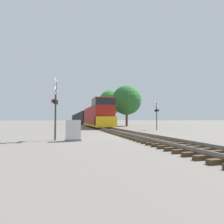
{
  "coord_description": "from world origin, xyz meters",
  "views": [
    {
      "loc": [
        -5.62,
        -13.76,
        1.41
      ],
      "look_at": [
        0.04,
        6.72,
        2.3
      ],
      "focal_mm": 28.0,
      "sensor_mm": 36.0,
      "label": 1
    }
  ],
  "objects_px": {
    "crossing_signal_far": "(157,112)",
    "relay_cabinet": "(73,131)",
    "crossing_signal_near": "(55,104)",
    "freight_train": "(81,118)",
    "tree_mid_background": "(111,102)",
    "tree_far_right": "(127,100)"
  },
  "relations": [
    {
      "from": "freight_train",
      "to": "tree_mid_background",
      "type": "bearing_deg",
      "value": -61.79
    },
    {
      "from": "relay_cabinet",
      "to": "tree_mid_background",
      "type": "relative_size",
      "value": 0.14
    },
    {
      "from": "crossing_signal_near",
      "to": "relay_cabinet",
      "type": "relative_size",
      "value": 3.08
    },
    {
      "from": "tree_far_right",
      "to": "freight_train",
      "type": "bearing_deg",
      "value": 106.35
    },
    {
      "from": "crossing_signal_far",
      "to": "crossing_signal_near",
      "type": "bearing_deg",
      "value": 130.21
    },
    {
      "from": "relay_cabinet",
      "to": "tree_mid_background",
      "type": "bearing_deg",
      "value": 71.01
    },
    {
      "from": "freight_train",
      "to": "crossing_signal_far",
      "type": "height_order",
      "value": "freight_train"
    },
    {
      "from": "crossing_signal_far",
      "to": "relay_cabinet",
      "type": "relative_size",
      "value": 2.82
    },
    {
      "from": "freight_train",
      "to": "tree_far_right",
      "type": "relative_size",
      "value": 8.78
    },
    {
      "from": "freight_train",
      "to": "relay_cabinet",
      "type": "bearing_deg",
      "value": -96.1
    },
    {
      "from": "crossing_signal_far",
      "to": "tree_far_right",
      "type": "bearing_deg",
      "value": 3.16
    },
    {
      "from": "freight_train",
      "to": "relay_cabinet",
      "type": "relative_size",
      "value": 54.82
    },
    {
      "from": "tree_far_right",
      "to": "tree_mid_background",
      "type": "xyz_separation_m",
      "value": [
        -0.31,
        11.54,
        0.67
      ]
    },
    {
      "from": "freight_train",
      "to": "tree_far_right",
      "type": "bearing_deg",
      "value": -73.65
    },
    {
      "from": "freight_train",
      "to": "crossing_signal_far",
      "type": "relative_size",
      "value": 19.45
    },
    {
      "from": "crossing_signal_far",
      "to": "relay_cabinet",
      "type": "distance_m",
      "value": 14.93
    },
    {
      "from": "tree_far_right",
      "to": "tree_mid_background",
      "type": "bearing_deg",
      "value": 91.53
    },
    {
      "from": "crossing_signal_near",
      "to": "tree_far_right",
      "type": "height_order",
      "value": "tree_far_right"
    },
    {
      "from": "crossing_signal_near",
      "to": "tree_mid_background",
      "type": "relative_size",
      "value": 0.44
    },
    {
      "from": "crossing_signal_near",
      "to": "relay_cabinet",
      "type": "distance_m",
      "value": 2.26
    },
    {
      "from": "tree_mid_background",
      "to": "freight_train",
      "type": "bearing_deg",
      "value": 118.21
    },
    {
      "from": "crossing_signal_far",
      "to": "tree_far_right",
      "type": "xyz_separation_m",
      "value": [
        0.63,
        13.42,
        3.01
      ]
    }
  ]
}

